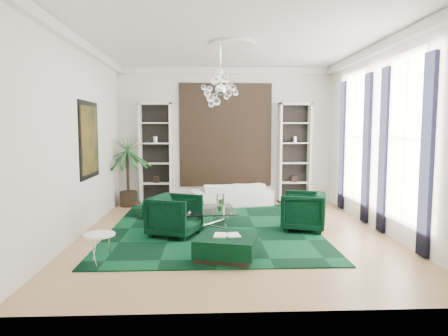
{
  "coord_description": "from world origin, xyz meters",
  "views": [
    {
      "loc": [
        -0.54,
        -7.84,
        2.08
      ],
      "look_at": [
        -0.17,
        0.5,
        1.26
      ],
      "focal_mm": 32.0,
      "sensor_mm": 36.0,
      "label": 1
    }
  ],
  "objects_px": {
    "side_table": "(100,249)",
    "palm": "(127,161)",
    "armchair_left": "(175,216)",
    "coffee_table": "(206,219)",
    "sofa": "(231,194)",
    "armchair_right": "(303,211)",
    "ottoman_side": "(160,209)",
    "ottoman_front": "(227,247)"
  },
  "relations": [
    {
      "from": "side_table",
      "to": "palm",
      "type": "xyz_separation_m",
      "value": [
        -0.46,
        4.66,
        1.0
      ]
    },
    {
      "from": "armchair_left",
      "to": "coffee_table",
      "type": "bearing_deg",
      "value": -25.01
    },
    {
      "from": "sofa",
      "to": "armchair_right",
      "type": "distance_m",
      "value": 2.96
    },
    {
      "from": "sofa",
      "to": "palm",
      "type": "bearing_deg",
      "value": -14.64
    },
    {
      "from": "armchair_left",
      "to": "armchair_right",
      "type": "distance_m",
      "value": 2.62
    },
    {
      "from": "ottoman_side",
      "to": "palm",
      "type": "bearing_deg",
      "value": 127.34
    },
    {
      "from": "palm",
      "to": "ottoman_front",
      "type": "bearing_deg",
      "value": -61.36
    },
    {
      "from": "coffee_table",
      "to": "side_table",
      "type": "bearing_deg",
      "value": -127.36
    },
    {
      "from": "armchair_right",
      "to": "ottoman_front",
      "type": "height_order",
      "value": "armchair_right"
    },
    {
      "from": "ottoman_front",
      "to": "armchair_left",
      "type": "bearing_deg",
      "value": 124.24
    },
    {
      "from": "armchair_left",
      "to": "side_table",
      "type": "xyz_separation_m",
      "value": [
        -1.03,
        -1.58,
        -0.17
      ]
    },
    {
      "from": "armchair_left",
      "to": "coffee_table",
      "type": "relative_size",
      "value": 0.74
    },
    {
      "from": "side_table",
      "to": "palm",
      "type": "bearing_deg",
      "value": 95.68
    },
    {
      "from": "armchair_right",
      "to": "ottoman_front",
      "type": "xyz_separation_m",
      "value": [
        -1.66,
        -1.73,
        -0.21
      ]
    },
    {
      "from": "coffee_table",
      "to": "ottoman_front",
      "type": "height_order",
      "value": "coffee_table"
    },
    {
      "from": "sofa",
      "to": "ottoman_side",
      "type": "xyz_separation_m",
      "value": [
        -1.79,
        -1.23,
        -0.14
      ]
    },
    {
      "from": "ottoman_front",
      "to": "sofa",
      "type": "bearing_deg",
      "value": 85.51
    },
    {
      "from": "ottoman_side",
      "to": "ottoman_front",
      "type": "xyz_separation_m",
      "value": [
        1.44,
        -3.16,
        0.01
      ]
    },
    {
      "from": "side_table",
      "to": "coffee_table",
      "type": "bearing_deg",
      "value": 52.64
    },
    {
      "from": "palm",
      "to": "armchair_right",
      "type": "bearing_deg",
      "value": -33.7
    },
    {
      "from": "sofa",
      "to": "ottoman_side",
      "type": "relative_size",
      "value": 2.69
    },
    {
      "from": "palm",
      "to": "side_table",
      "type": "bearing_deg",
      "value": -84.32
    },
    {
      "from": "armchair_left",
      "to": "armchair_right",
      "type": "xyz_separation_m",
      "value": [
        2.6,
        0.35,
        -0.01
      ]
    },
    {
      "from": "coffee_table",
      "to": "ottoman_side",
      "type": "xyz_separation_m",
      "value": [
        -1.09,
        1.22,
        -0.03
      ]
    },
    {
      "from": "sofa",
      "to": "ottoman_front",
      "type": "bearing_deg",
      "value": 72.47
    },
    {
      "from": "ottoman_side",
      "to": "side_table",
      "type": "distance_m",
      "value": 3.4
    },
    {
      "from": "ottoman_side",
      "to": "side_table",
      "type": "xyz_separation_m",
      "value": [
        -0.53,
        -3.35,
        0.05
      ]
    },
    {
      "from": "ottoman_side",
      "to": "ottoman_front",
      "type": "distance_m",
      "value": 3.47
    },
    {
      "from": "palm",
      "to": "ottoman_side",
      "type": "bearing_deg",
      "value": -52.66
    },
    {
      "from": "sofa",
      "to": "coffee_table",
      "type": "xyz_separation_m",
      "value": [
        -0.69,
        -2.45,
        -0.11
      ]
    },
    {
      "from": "coffee_table",
      "to": "side_table",
      "type": "xyz_separation_m",
      "value": [
        -1.63,
        -2.13,
        0.03
      ]
    },
    {
      "from": "armchair_right",
      "to": "ottoman_side",
      "type": "relative_size",
      "value": 1.08
    },
    {
      "from": "coffee_table",
      "to": "ottoman_side",
      "type": "bearing_deg",
      "value": 131.81
    },
    {
      "from": "sofa",
      "to": "armchair_left",
      "type": "height_order",
      "value": "armchair_left"
    },
    {
      "from": "coffee_table",
      "to": "palm",
      "type": "bearing_deg",
      "value": 129.58
    },
    {
      "from": "ottoman_side",
      "to": "side_table",
      "type": "bearing_deg",
      "value": -99.01
    },
    {
      "from": "armchair_right",
      "to": "palm",
      "type": "relative_size",
      "value": 0.35
    },
    {
      "from": "ottoman_front",
      "to": "side_table",
      "type": "bearing_deg",
      "value": -174.32
    },
    {
      "from": "armchair_right",
      "to": "coffee_table",
      "type": "bearing_deg",
      "value": -77.67
    },
    {
      "from": "side_table",
      "to": "palm",
      "type": "relative_size",
      "value": 0.2
    },
    {
      "from": "sofa",
      "to": "ottoman_side",
      "type": "distance_m",
      "value": 2.17
    },
    {
      "from": "ottoman_side",
      "to": "sofa",
      "type": "bearing_deg",
      "value": 34.46
    }
  ]
}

